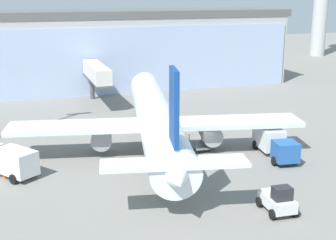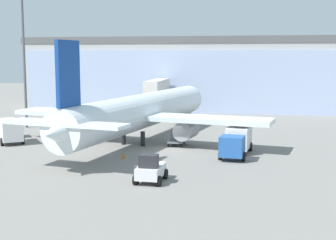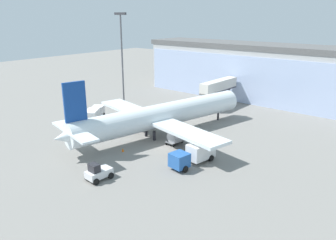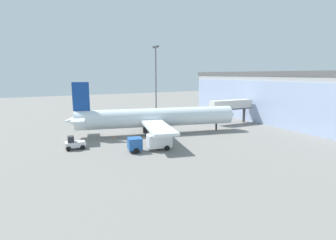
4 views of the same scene
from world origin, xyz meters
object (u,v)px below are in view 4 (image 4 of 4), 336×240
Objects in this scene: jet_bridge at (231,105)px; baggage_cart at (157,137)px; safety_cone_nose at (114,137)px; safety_cone_wingtip at (120,122)px; apron_light_mast at (156,77)px; pushback_tug at (74,144)px; airplane at (155,118)px; catering_truck at (124,118)px; fuel_truck at (151,142)px.

jet_bridge reaches higher than baggage_cart.
safety_cone_wingtip is at bearing 158.14° from safety_cone_nose.
pushback_tug is (21.91, -26.13, -10.99)m from apron_light_mast.
safety_cone_wingtip is (-19.55, 14.43, -0.70)m from pushback_tug.
safety_cone_nose is at bearing -166.37° from airplane.
catering_truck reaches higher than baggage_cart.
fuel_truck reaches higher than baggage_cart.
safety_cone_nose is (15.19, -7.19, -1.19)m from catering_truck.
apron_light_mast reaches higher than baggage_cart.
airplane reaches higher than safety_cone_nose.
airplane is 11.01× the size of pushback_tug.
airplane reaches higher than fuel_truck.
catering_truck is 26.38m from fuel_truck.
safety_cone_wingtip is at bearing -86.98° from fuel_truck.
pushback_tug is at bearing -153.14° from airplane.
airplane is 67.02× the size of safety_cone_wingtip.
apron_light_mast is at bearing 45.13° from pushback_tug.
catering_truck is at bearing 56.45° from pushback_tug.
pushback_tug is 6.09× the size of safety_cone_wingtip.
jet_bridge is at bearing 16.34° from baggage_cart.
safety_cone_nose is (-10.87, -3.15, -1.19)m from fuel_truck.
fuel_truck is at bearing -132.68° from catering_truck.
jet_bridge is 31.87m from safety_cone_nose.
jet_bridge is at bearing -146.72° from fuel_truck.
fuel_truck is 2.26× the size of pushback_tug.
jet_bridge reaches higher than fuel_truck.
jet_bridge is 29.25m from safety_cone_wingtip.
jet_bridge is 1.67× the size of catering_truck.
pushback_tug is 6.09× the size of safety_cone_nose.
safety_cone_nose and safety_cone_wingtip have the same top height.
pushback_tug is at bearing -178.36° from baggage_cart.
fuel_truck is at bearing -119.78° from baggage_cart.
apron_light_mast reaches higher than fuel_truck.
apron_light_mast is 37.06× the size of safety_cone_wingtip.
safety_cone_nose is at bearing -149.19° from catering_truck.
catering_truck reaches higher than pushback_tug.
jet_bridge is 0.33× the size of airplane.
baggage_cart is (22.21, -10.60, -11.47)m from apron_light_mast.
safety_cone_wingtip is at bearing 152.74° from jet_bridge.
jet_bridge reaches higher than catering_truck.
fuel_truck is 13.76× the size of safety_cone_nose.
apron_light_mast is 34.00m from fuel_truck.
apron_light_mast is at bearing 67.25° from baggage_cart.
jet_bridge is 28.10m from catering_truck.
jet_bridge is 4.24× the size of baggage_cart.
apron_light_mast reaches higher than pushback_tug.
apron_light_mast is 37.06× the size of safety_cone_nose.
jet_bridge is 25.24m from baggage_cart.
safety_cone_nose is (1.52, -31.52, -4.44)m from jet_bridge.
baggage_cart is at bearing -112.86° from fuel_truck.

